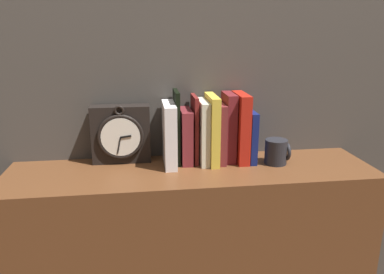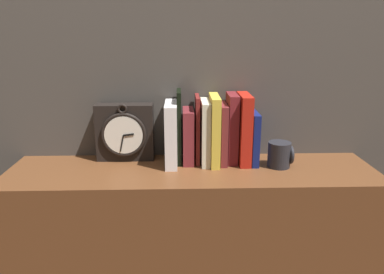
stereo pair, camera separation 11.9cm
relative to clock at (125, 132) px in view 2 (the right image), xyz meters
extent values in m
cube|color=brown|center=(0.23, -0.11, -0.45)|extent=(1.20, 0.31, 0.71)
cube|color=black|center=(0.00, 0.01, 0.00)|extent=(0.20, 0.06, 0.20)
torus|color=black|center=(0.00, -0.03, 0.00)|extent=(0.15, 0.01, 0.15)
cylinder|color=white|center=(0.00, -0.03, 0.00)|extent=(0.13, 0.01, 0.13)
cube|color=black|center=(0.02, -0.04, 0.00)|extent=(0.04, 0.00, 0.01)
cube|color=black|center=(-0.01, -0.04, -0.03)|extent=(0.02, 0.00, 0.06)
torus|color=black|center=(0.00, -0.03, 0.09)|extent=(0.03, 0.01, 0.03)
cube|color=white|center=(0.16, -0.04, 0.01)|extent=(0.04, 0.16, 0.21)
cube|color=black|center=(0.19, -0.02, 0.02)|extent=(0.01, 0.12, 0.25)
cube|color=maroon|center=(0.22, -0.03, -0.01)|extent=(0.04, 0.12, 0.18)
cube|color=maroon|center=(0.25, -0.02, 0.02)|extent=(0.01, 0.12, 0.23)
cube|color=beige|center=(0.28, -0.03, 0.01)|extent=(0.03, 0.14, 0.21)
cube|color=gold|center=(0.31, -0.04, 0.02)|extent=(0.03, 0.15, 0.23)
cube|color=maroon|center=(0.34, -0.03, 0.00)|extent=(0.02, 0.14, 0.20)
cube|color=maroon|center=(0.37, -0.02, 0.02)|extent=(0.03, 0.12, 0.23)
cube|color=#B31E12|center=(0.41, -0.04, 0.02)|extent=(0.04, 0.14, 0.23)
cube|color=navy|center=(0.44, -0.03, -0.01)|extent=(0.02, 0.14, 0.18)
cylinder|color=#232328|center=(0.52, -0.09, -0.06)|extent=(0.07, 0.07, 0.08)
torus|color=#232328|center=(0.56, -0.09, -0.06)|extent=(0.01, 0.06, 0.06)
camera|label=1|loc=(0.07, -1.24, 0.34)|focal=35.00mm
camera|label=2|loc=(0.19, -1.25, 0.34)|focal=35.00mm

